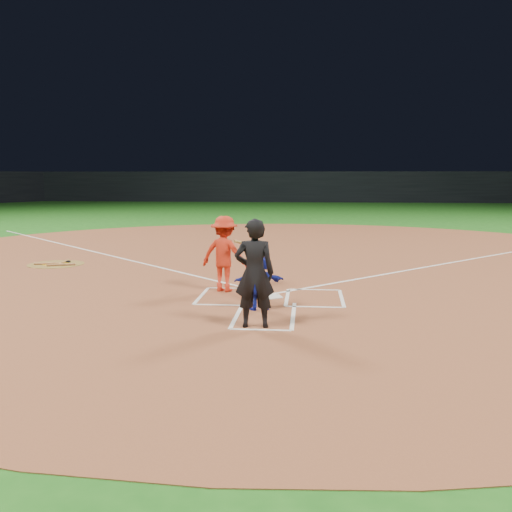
# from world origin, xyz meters

# --- Properties ---
(ground) EXTENTS (120.00, 120.00, 0.00)m
(ground) POSITION_xyz_m (0.00, 0.00, 0.00)
(ground) COLOR #195B16
(ground) RESTS_ON ground
(home_plate_dirt) EXTENTS (28.00, 28.00, 0.01)m
(home_plate_dirt) POSITION_xyz_m (0.00, 6.00, 0.01)
(home_plate_dirt) COLOR brown
(home_plate_dirt) RESTS_ON ground
(stadium_wall_far) EXTENTS (80.00, 1.20, 3.20)m
(stadium_wall_far) POSITION_xyz_m (0.00, 48.00, 1.60)
(stadium_wall_far) COLOR black
(stadium_wall_far) RESTS_ON ground
(home_plate) EXTENTS (0.60, 0.60, 0.02)m
(home_plate) POSITION_xyz_m (0.00, 0.00, 0.02)
(home_plate) COLOR silver
(home_plate) RESTS_ON home_plate_dirt
(on_deck_circle) EXTENTS (1.70, 1.70, 0.01)m
(on_deck_circle) POSITION_xyz_m (-6.94, 4.18, 0.02)
(on_deck_circle) COLOR brown
(on_deck_circle) RESTS_ON home_plate_dirt
(on_deck_logo) EXTENTS (0.80, 0.80, 0.00)m
(on_deck_logo) POSITION_xyz_m (-6.94, 4.18, 0.02)
(on_deck_logo) COLOR gold
(on_deck_logo) RESTS_ON on_deck_circle
(on_deck_bat_a) EXTENTS (0.09, 0.84, 0.06)m
(on_deck_bat_a) POSITION_xyz_m (-6.79, 4.43, 0.05)
(on_deck_bat_a) COLOR #A6753C
(on_deck_bat_a) RESTS_ON on_deck_circle
(on_deck_bat_b) EXTENTS (0.83, 0.28, 0.06)m
(on_deck_bat_b) POSITION_xyz_m (-7.14, 4.08, 0.05)
(on_deck_bat_b) COLOR #955D36
(on_deck_bat_b) RESTS_ON on_deck_circle
(on_deck_bat_c) EXTENTS (0.82, 0.33, 0.06)m
(on_deck_bat_c) POSITION_xyz_m (-6.64, 3.88, 0.05)
(on_deck_bat_c) COLOR brown
(on_deck_bat_c) RESTS_ON on_deck_circle
(bat_weight_donut) EXTENTS (0.19, 0.19, 0.05)m
(bat_weight_donut) POSITION_xyz_m (-6.74, 4.58, 0.05)
(bat_weight_donut) COLOR black
(bat_weight_donut) RESTS_ON on_deck_circle
(catcher) EXTENTS (1.09, 0.63, 1.12)m
(catcher) POSITION_xyz_m (-0.14, -1.25, 0.57)
(catcher) COLOR #121F98
(catcher) RESTS_ON home_plate_dirt
(umpire) EXTENTS (0.75, 0.53, 1.97)m
(umpire) POSITION_xyz_m (-0.13, -2.59, 1.00)
(umpire) COLOR black
(umpire) RESTS_ON home_plate_dirt
(chalk_markings) EXTENTS (28.35, 17.32, 0.01)m
(chalk_markings) POSITION_xyz_m (0.00, 5.29, 0.01)
(chalk_markings) COLOR white
(chalk_markings) RESTS_ON home_plate_dirt
(batter_at_plate) EXTENTS (1.58, 0.95, 1.79)m
(batter_at_plate) POSITION_xyz_m (-1.13, 0.58, 0.91)
(batter_at_plate) COLOR red
(batter_at_plate) RESTS_ON home_plate_dirt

